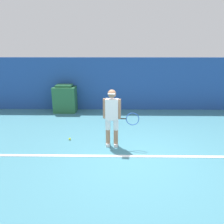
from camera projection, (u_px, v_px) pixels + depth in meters
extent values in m
plane|color=teal|center=(134.00, 158.00, 5.43)|extent=(24.00, 24.00, 0.00)
cube|color=#234C99|center=(127.00, 84.00, 9.37)|extent=(24.00, 0.10, 2.24)
cube|color=white|center=(134.00, 156.00, 5.50)|extent=(21.60, 0.10, 0.01)
cylinder|color=#A37556|center=(108.00, 137.00, 6.06)|extent=(0.12, 0.12, 0.48)
cylinder|color=white|center=(108.00, 124.00, 5.95)|extent=(0.14, 0.14, 0.29)
cube|color=white|center=(108.00, 144.00, 6.12)|extent=(0.10, 0.24, 0.08)
cylinder|color=#A37556|center=(116.00, 138.00, 6.04)|extent=(0.12, 0.12, 0.48)
cylinder|color=white|center=(116.00, 125.00, 5.93)|extent=(0.14, 0.14, 0.29)
cube|color=white|center=(116.00, 144.00, 6.10)|extent=(0.10, 0.24, 0.08)
cube|color=white|center=(112.00, 109.00, 5.82)|extent=(0.36, 0.23, 0.57)
sphere|color=#A37556|center=(112.00, 94.00, 5.69)|extent=(0.22, 0.22, 0.22)
cube|color=white|center=(111.00, 94.00, 5.59)|extent=(0.19, 0.14, 0.02)
cylinder|color=#A37556|center=(105.00, 109.00, 5.83)|extent=(0.09, 0.09, 0.54)
cylinder|color=#A37556|center=(119.00, 109.00, 5.79)|extent=(0.09, 0.09, 0.54)
cylinder|color=black|center=(123.00, 119.00, 5.86)|extent=(0.20, 0.05, 0.03)
torus|color=#2851B2|center=(133.00, 119.00, 5.83)|extent=(0.35, 0.05, 0.35)
sphere|color=#D1E533|center=(70.00, 139.00, 6.47)|extent=(0.07, 0.07, 0.07)
cube|color=#28663D|center=(65.00, 99.00, 9.17)|extent=(0.92, 0.64, 1.06)
cube|color=#28663D|center=(64.00, 86.00, 9.01)|extent=(0.65, 0.45, 0.10)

